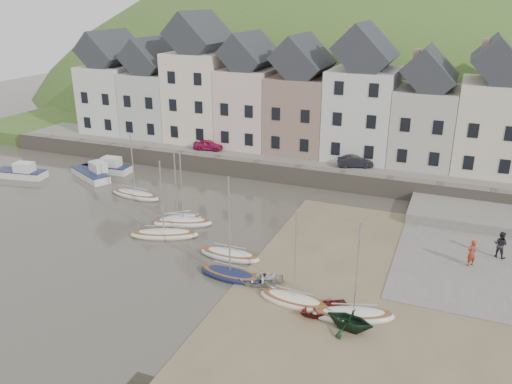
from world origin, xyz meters
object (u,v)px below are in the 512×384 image
at_px(rowboat_red, 323,309).
at_px(person_dark, 500,244).
at_px(sailboat_0, 135,195).
at_px(rowboat_white, 260,279).
at_px(rowboat_green, 350,319).
at_px(person_red, 472,253).
at_px(car_left, 208,145).
at_px(car_right, 355,161).

distance_m(rowboat_red, person_dark, 14.85).
height_order(sailboat_0, rowboat_white, sailboat_0).
xyz_separation_m(rowboat_green, person_red, (6.05, 10.18, 0.32)).
bearing_deg(person_red, rowboat_green, 15.48).
bearing_deg(car_left, person_dark, -120.91).
xyz_separation_m(sailboat_0, person_dark, (30.52, -0.44, 0.83)).
bearing_deg(car_left, rowboat_red, -148.81).
bearing_deg(rowboat_white, person_dark, 101.15).
distance_m(sailboat_0, rowboat_green, 25.94).
height_order(rowboat_green, car_left, car_left).
bearing_deg(person_dark, car_right, -19.85).
bearing_deg(person_red, rowboat_red, 5.80).
xyz_separation_m(rowboat_red, car_left, (-19.19, 23.26, 1.78)).
distance_m(sailboat_0, car_right, 21.28).
xyz_separation_m(rowboat_white, car_right, (1.55, 21.55, 1.80)).
relative_size(rowboat_green, person_dark, 1.36).
xyz_separation_m(rowboat_red, person_dark, (9.66, 11.26, 0.71)).
bearing_deg(car_left, rowboat_green, -147.53).
bearing_deg(person_dark, rowboat_red, 72.79).
bearing_deg(car_left, person_red, -125.88).
distance_m(person_red, car_right, 17.84).
relative_size(rowboat_white, rowboat_red, 0.98).
relative_size(rowboat_white, person_red, 1.57).
bearing_deg(car_right, person_dark, -153.03).
relative_size(rowboat_white, car_right, 0.87).
bearing_deg(rowboat_white, car_left, -168.55).
height_order(rowboat_red, car_right, car_right).
height_order(rowboat_red, car_left, car_left).
distance_m(sailboat_0, rowboat_red, 23.91).
bearing_deg(car_right, sailboat_0, 103.29).
xyz_separation_m(rowboat_red, person_red, (7.81, 9.17, 0.70)).
xyz_separation_m(sailboat_0, car_left, (1.66, 11.56, 1.90)).
bearing_deg(car_right, rowboat_white, 156.13).
bearing_deg(sailboat_0, rowboat_green, -29.33).
bearing_deg(rowboat_white, sailboat_0, -144.21).
bearing_deg(person_red, person_dark, -175.41).
relative_size(rowboat_white, rowboat_green, 1.14).
bearing_deg(rowboat_red, sailboat_0, -159.63).
height_order(rowboat_green, rowboat_red, rowboat_green).
bearing_deg(car_left, car_right, -98.33).
xyz_separation_m(person_dark, car_right, (-12.75, 12.00, 1.08)).
distance_m(rowboat_red, person_red, 12.07).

